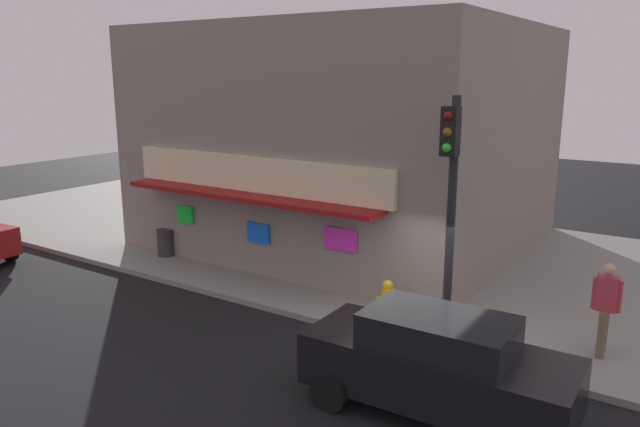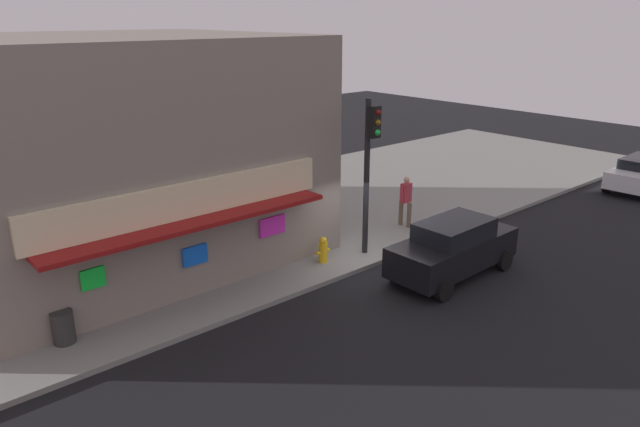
{
  "view_description": "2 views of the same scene",
  "coord_description": "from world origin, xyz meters",
  "px_view_note": "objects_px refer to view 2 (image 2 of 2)",
  "views": [
    {
      "loc": [
        4.74,
        -10.55,
        5.51
      ],
      "look_at": [
        -3.47,
        1.8,
        2.08
      ],
      "focal_mm": 34.17,
      "sensor_mm": 36.0,
      "label": 1
    },
    {
      "loc": [
        -12.24,
        -11.48,
        7.45
      ],
      "look_at": [
        -1.62,
        0.73,
        1.93
      ],
      "focal_mm": 32.86,
      "sensor_mm": 36.0,
      "label": 2
    }
  ],
  "objects_px": {
    "fire_hydrant": "(323,250)",
    "trash_can": "(63,327)",
    "traffic_light": "(370,157)",
    "parked_car_black": "(453,248)",
    "pedestrian": "(406,199)"
  },
  "relations": [
    {
      "from": "traffic_light",
      "to": "parked_car_black",
      "type": "xyz_separation_m",
      "value": [
        0.95,
        -2.62,
        -2.43
      ]
    },
    {
      "from": "trash_can",
      "to": "traffic_light",
      "type": "bearing_deg",
      "value": -5.18
    },
    {
      "from": "traffic_light",
      "to": "trash_can",
      "type": "height_order",
      "value": "traffic_light"
    },
    {
      "from": "parked_car_black",
      "to": "trash_can",
      "type": "bearing_deg",
      "value": 161.21
    },
    {
      "from": "traffic_light",
      "to": "trash_can",
      "type": "bearing_deg",
      "value": 174.82
    },
    {
      "from": "fire_hydrant",
      "to": "parked_car_black",
      "type": "xyz_separation_m",
      "value": [
        2.48,
        -3.03,
        0.35
      ]
    },
    {
      "from": "pedestrian",
      "to": "trash_can",
      "type": "bearing_deg",
      "value": -179.55
    },
    {
      "from": "traffic_light",
      "to": "pedestrian",
      "type": "distance_m",
      "value": 3.72
    },
    {
      "from": "pedestrian",
      "to": "fire_hydrant",
      "type": "bearing_deg",
      "value": -173.26
    },
    {
      "from": "parked_car_black",
      "to": "pedestrian",
      "type": "bearing_deg",
      "value": 61.44
    },
    {
      "from": "trash_can",
      "to": "parked_car_black",
      "type": "relative_size",
      "value": 0.18
    },
    {
      "from": "traffic_light",
      "to": "trash_can",
      "type": "distance_m",
      "value": 9.67
    },
    {
      "from": "fire_hydrant",
      "to": "trash_can",
      "type": "relative_size",
      "value": 1.03
    },
    {
      "from": "traffic_light",
      "to": "pedestrian",
      "type": "xyz_separation_m",
      "value": [
        2.88,
        0.93,
        -2.16
      ]
    },
    {
      "from": "fire_hydrant",
      "to": "pedestrian",
      "type": "height_order",
      "value": "pedestrian"
    }
  ]
}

